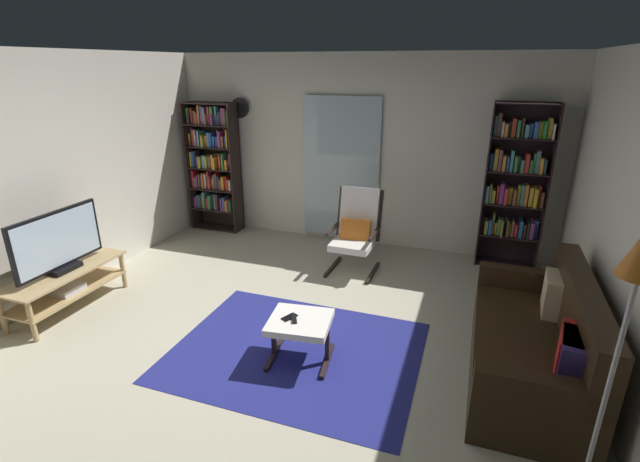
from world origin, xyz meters
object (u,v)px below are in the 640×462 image
(tv_stand, at_px, (66,283))
(television, at_px, (58,243))
(bookshelf_near_sofa, at_px, (515,183))
(ottoman, at_px, (300,326))
(floor_lamp_by_sofa, at_px, (632,298))
(leather_sofa, at_px, (537,345))
(tv_remote, at_px, (294,319))
(lounge_armchair, at_px, (356,228))
(bookshelf_near_tv, at_px, (214,163))
(wall_clock, at_px, (240,108))
(cell_phone, at_px, (289,317))

(tv_stand, bearing_deg, television, 60.71)
(television, bearing_deg, bookshelf_near_sofa, 32.26)
(bookshelf_near_sofa, relative_size, ottoman, 3.53)
(floor_lamp_by_sofa, bearing_deg, bookshelf_near_sofa, 94.04)
(floor_lamp_by_sofa, bearing_deg, leather_sofa, 94.30)
(tv_stand, relative_size, tv_remote, 8.85)
(bookshelf_near_sofa, height_order, lounge_armchair, bookshelf_near_sofa)
(television, distance_m, ottoman, 2.66)
(bookshelf_near_tv, bearing_deg, tv_stand, -93.06)
(wall_clock, bearing_deg, cell_phone, -55.84)
(cell_phone, relative_size, floor_lamp_by_sofa, 0.08)
(ottoman, bearing_deg, tv_stand, 179.60)
(cell_phone, bearing_deg, wall_clock, 149.70)
(lounge_armchair, relative_size, wall_clock, 3.53)
(leather_sofa, relative_size, tv_remote, 12.74)
(tv_stand, bearing_deg, ottoman, -0.40)
(tv_remote, bearing_deg, television, 152.72)
(bookshelf_near_tv, relative_size, tv_remote, 13.40)
(bookshelf_near_sofa, bearing_deg, leather_sofa, -86.11)
(tv_remote, relative_size, floor_lamp_by_sofa, 0.08)
(tv_stand, relative_size, bookshelf_near_tv, 0.66)
(lounge_armchair, height_order, ottoman, lounge_armchair)
(television, bearing_deg, tv_stand, -119.29)
(wall_clock, bearing_deg, bookshelf_near_tv, -159.79)
(cell_phone, bearing_deg, leather_sofa, 37.16)
(television, height_order, bookshelf_near_tv, bookshelf_near_tv)
(bookshelf_near_tv, relative_size, bookshelf_near_sofa, 0.95)
(bookshelf_near_sofa, xyz_separation_m, ottoman, (-1.74, -2.78, -0.74))
(bookshelf_near_tv, xyz_separation_m, ottoman, (2.49, -2.76, -0.70))
(wall_clock, bearing_deg, tv_stand, -101.03)
(wall_clock, bearing_deg, ottoman, -54.56)
(floor_lamp_by_sofa, bearing_deg, lounge_armchair, 124.72)
(bookshelf_near_tv, xyz_separation_m, wall_clock, (0.42, 0.15, 0.82))
(television, height_order, ottoman, television)
(bookshelf_near_sofa, distance_m, lounge_armchair, 2.02)
(tv_stand, xyz_separation_m, lounge_armchair, (2.58, 1.99, 0.24))
(leather_sofa, relative_size, ottoman, 3.18)
(television, xyz_separation_m, tv_remote, (2.59, -0.04, -0.33))
(bookshelf_near_tv, bearing_deg, bookshelf_near_sofa, 0.33)
(bookshelf_near_tv, xyz_separation_m, bookshelf_near_sofa, (4.23, 0.02, 0.05))
(tv_remote, bearing_deg, tv_stand, 152.81)
(ottoman, xyz_separation_m, floor_lamp_by_sofa, (2.00, -0.95, 1.13))
(bookshelf_near_tv, bearing_deg, leather_sofa, -28.21)
(bookshelf_near_sofa, height_order, wall_clock, bookshelf_near_sofa)
(ottoman, distance_m, floor_lamp_by_sofa, 2.49)
(lounge_armchair, bearing_deg, bookshelf_near_sofa, 23.22)
(wall_clock, bearing_deg, floor_lamp_by_sofa, -43.49)
(ottoman, bearing_deg, television, 179.51)
(bookshelf_near_sofa, xyz_separation_m, lounge_armchair, (-1.79, -0.77, -0.54))
(tv_stand, distance_m, lounge_armchair, 3.27)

